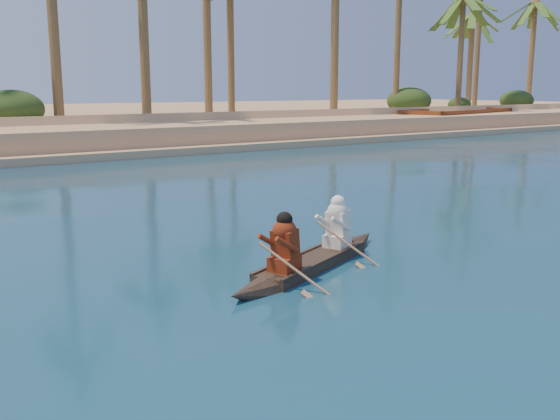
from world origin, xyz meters
TOP-DOWN VIEW (x-y plane):
  - palm_grove at (0.00, 35.00)m, footprint 110.00×14.00m
  - shrub_cluster at (0.00, 31.50)m, footprint 100.00×6.00m
  - canoe at (-2.28, 3.81)m, footprint 4.76×2.42m
  - barge_right at (30.28, 27.00)m, footprint 11.75×5.91m

SIDE VIEW (x-z plane):
  - canoe at x=-2.28m, z-range -0.41..0.93m
  - barge_right at x=30.28m, z-range -0.28..1.59m
  - shrub_cluster at x=0.00m, z-range 0.00..2.40m
  - palm_grove at x=0.00m, z-range 0.00..16.00m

